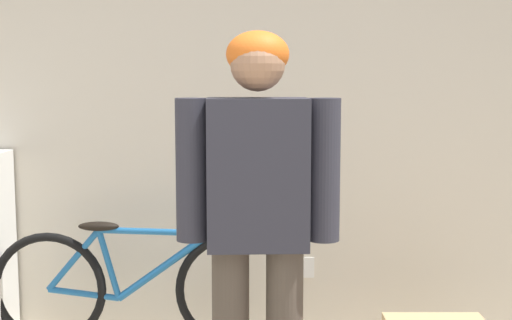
{
  "coord_description": "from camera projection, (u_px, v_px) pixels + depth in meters",
  "views": [
    {
      "loc": [
        0.25,
        -1.71,
        1.46
      ],
      "look_at": [
        0.26,
        1.05,
        1.13
      ],
      "focal_mm": 50.0,
      "sensor_mm": 36.0,
      "label": 1
    }
  ],
  "objects": [
    {
      "name": "person",
      "position": [
        256.0,
        204.0,
        2.8
      ],
      "size": [
        0.65,
        0.25,
        1.64
      ],
      "rotation": [
        0.0,
        0.0,
        0.04
      ],
      "color": "#4C4238",
      "rests_on": "ground_plane"
    },
    {
      "name": "bicycle",
      "position": [
        139.0,
        286.0,
        3.83
      ],
      "size": [
        1.63,
        0.46,
        0.7
      ],
      "rotation": [
        0.0,
        0.0,
        -0.02
      ],
      "color": "black",
      "rests_on": "ground_plane"
    },
    {
      "name": "wall_back",
      "position": [
        210.0,
        104.0,
        4.07
      ],
      "size": [
        8.0,
        0.07,
        2.6
      ],
      "color": "beige",
      "rests_on": "ground_plane"
    }
  ]
}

